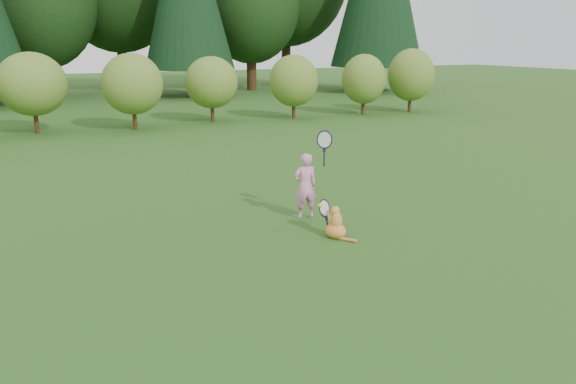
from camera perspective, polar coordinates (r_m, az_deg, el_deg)
name	(u,v)px	position (r m, az deg, el deg)	size (l,w,h in m)	color
ground	(299,253)	(8.21, 1.11, -6.21)	(100.00, 100.00, 0.00)	#285217
shrub_row	(132,89)	(20.20, -15.60, 10.09)	(28.00, 3.00, 2.80)	olive
child	(306,184)	(9.63, 1.82, 0.78)	(0.64, 0.41, 1.71)	pink
cat	(335,221)	(8.80, 4.83, -2.94)	(0.39, 0.72, 0.70)	orange
tennis_ball	(321,205)	(8.36, 3.33, -1.36)	(0.07, 0.07, 0.07)	#C4ED1B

